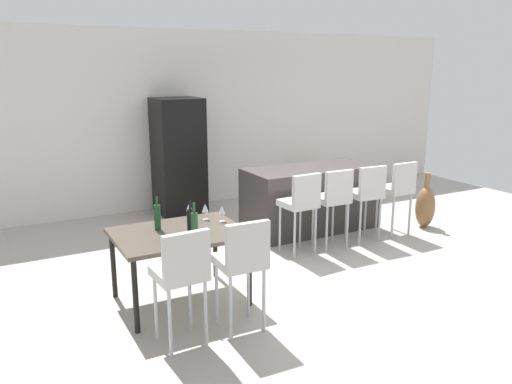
{
  "coord_description": "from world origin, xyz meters",
  "views": [
    {
      "loc": [
        -3.6,
        -5.01,
        2.32
      ],
      "look_at": [
        -0.77,
        0.23,
        0.85
      ],
      "focal_mm": 35.92,
      "sensor_mm": 36.0,
      "label": 1
    }
  ],
  "objects_px": {
    "wine_bottle_end": "(191,221)",
    "wine_bottle_corner": "(195,226)",
    "wine_glass_left": "(222,210)",
    "floor_vase": "(425,206)",
    "refrigerator": "(179,156)",
    "kitchen_island": "(310,198)",
    "dining_chair_far": "(243,258)",
    "wine_glass_middle": "(205,208)",
    "bar_chair_middle": "(334,196)",
    "wine_glass_right": "(189,207)",
    "dining_chair_near": "(182,270)",
    "potted_plant": "(310,177)",
    "dining_table": "(179,238)",
    "bar_chair_far": "(398,187)",
    "bar_chair_right": "(367,191)",
    "bar_chair_left": "(301,201)",
    "wine_bottle_far": "(157,217)"
  },
  "relations": [
    {
      "from": "refrigerator",
      "to": "kitchen_island",
      "type": "bearing_deg",
      "value": -52.49
    },
    {
      "from": "wine_bottle_end",
      "to": "wine_bottle_corner",
      "type": "bearing_deg",
      "value": -98.08
    },
    {
      "from": "dining_chair_far",
      "to": "refrigerator",
      "type": "bearing_deg",
      "value": 77.8
    },
    {
      "from": "floor_vase",
      "to": "bar_chair_left",
      "type": "bearing_deg",
      "value": -177.86
    },
    {
      "from": "kitchen_island",
      "to": "bar_chair_far",
      "type": "bearing_deg",
      "value": -41.58
    },
    {
      "from": "wine_glass_right",
      "to": "refrigerator",
      "type": "bearing_deg",
      "value": 72.31
    },
    {
      "from": "dining_chair_far",
      "to": "wine_glass_middle",
      "type": "relative_size",
      "value": 6.03
    },
    {
      "from": "wine_bottle_end",
      "to": "wine_glass_middle",
      "type": "bearing_deg",
      "value": 50.77
    },
    {
      "from": "dining_table",
      "to": "floor_vase",
      "type": "height_order",
      "value": "floor_vase"
    },
    {
      "from": "dining_chair_near",
      "to": "wine_bottle_end",
      "type": "distance_m",
      "value": 0.81
    },
    {
      "from": "wine_glass_left",
      "to": "refrigerator",
      "type": "height_order",
      "value": "refrigerator"
    },
    {
      "from": "refrigerator",
      "to": "wine_glass_middle",
      "type": "bearing_deg",
      "value": -104.57
    },
    {
      "from": "bar_chair_right",
      "to": "bar_chair_far",
      "type": "relative_size",
      "value": 1.0
    },
    {
      "from": "dining_table",
      "to": "potted_plant",
      "type": "relative_size",
      "value": 2.22
    },
    {
      "from": "wine_glass_right",
      "to": "wine_bottle_far",
      "type": "bearing_deg",
      "value": -152.29
    },
    {
      "from": "wine_glass_left",
      "to": "potted_plant",
      "type": "xyz_separation_m",
      "value": [
        3.16,
        3.0,
        -0.54
      ]
    },
    {
      "from": "bar_chair_far",
      "to": "refrigerator",
      "type": "bearing_deg",
      "value": 131.37
    },
    {
      "from": "bar_chair_far",
      "to": "bar_chair_right",
      "type": "bearing_deg",
      "value": 179.99
    },
    {
      "from": "dining_chair_near",
      "to": "wine_glass_left",
      "type": "bearing_deg",
      "value": 49.86
    },
    {
      "from": "dining_chair_near",
      "to": "floor_vase",
      "type": "xyz_separation_m",
      "value": [
        4.31,
        1.47,
        -0.38
      ]
    },
    {
      "from": "wine_glass_right",
      "to": "dining_chair_near",
      "type": "bearing_deg",
      "value": -113.97
    },
    {
      "from": "floor_vase",
      "to": "wine_glass_left",
      "type": "bearing_deg",
      "value": -171.46
    },
    {
      "from": "kitchen_island",
      "to": "bar_chair_middle",
      "type": "relative_size",
      "value": 1.8
    },
    {
      "from": "bar_chair_middle",
      "to": "wine_bottle_end",
      "type": "xyz_separation_m",
      "value": [
        -2.21,
        -0.68,
        0.17
      ]
    },
    {
      "from": "bar_chair_middle",
      "to": "wine_bottle_corner",
      "type": "relative_size",
      "value": 2.95
    },
    {
      "from": "wine_bottle_corner",
      "to": "bar_chair_right",
      "type": "bearing_deg",
      "value": 16.84
    },
    {
      "from": "wine_bottle_end",
      "to": "floor_vase",
      "type": "xyz_separation_m",
      "value": [
        3.96,
        0.77,
        -0.55
      ]
    },
    {
      "from": "potted_plant",
      "to": "wine_glass_right",
      "type": "bearing_deg",
      "value": -141.38
    },
    {
      "from": "bar_chair_middle",
      "to": "dining_table",
      "type": "relative_size",
      "value": 0.84
    },
    {
      "from": "bar_chair_far",
      "to": "wine_bottle_corner",
      "type": "xyz_separation_m",
      "value": [
        -3.34,
        -0.84,
        0.18
      ]
    },
    {
      "from": "bar_chair_middle",
      "to": "floor_vase",
      "type": "relative_size",
      "value": 1.28
    },
    {
      "from": "wine_glass_left",
      "to": "floor_vase",
      "type": "bearing_deg",
      "value": 8.54
    },
    {
      "from": "dining_chair_far",
      "to": "wine_bottle_far",
      "type": "distance_m",
      "value": 1.1
    },
    {
      "from": "bar_chair_far",
      "to": "potted_plant",
      "type": "relative_size",
      "value": 1.87
    },
    {
      "from": "wine_bottle_corner",
      "to": "floor_vase",
      "type": "xyz_separation_m",
      "value": [
        3.98,
        0.93,
        -0.56
      ]
    },
    {
      "from": "dining_table",
      "to": "potted_plant",
      "type": "height_order",
      "value": "dining_table"
    },
    {
      "from": "refrigerator",
      "to": "dining_chair_far",
      "type": "bearing_deg",
      "value": -102.2
    },
    {
      "from": "kitchen_island",
      "to": "potted_plant",
      "type": "distance_m",
      "value": 2.12
    },
    {
      "from": "kitchen_island",
      "to": "wine_glass_right",
      "type": "height_order",
      "value": "kitchen_island"
    },
    {
      "from": "wine_bottle_end",
      "to": "refrigerator",
      "type": "bearing_deg",
      "value": 71.96
    },
    {
      "from": "bar_chair_far",
      "to": "wine_bottle_end",
      "type": "xyz_separation_m",
      "value": [
        -3.31,
        -0.68,
        0.17
      ]
    },
    {
      "from": "bar_chair_far",
      "to": "wine_glass_middle",
      "type": "bearing_deg",
      "value": -174.32
    },
    {
      "from": "dining_chair_far",
      "to": "wine_glass_middle",
      "type": "height_order",
      "value": "dining_chair_far"
    },
    {
      "from": "bar_chair_far",
      "to": "wine_bottle_far",
      "type": "height_order",
      "value": "wine_bottle_far"
    },
    {
      "from": "kitchen_island",
      "to": "wine_bottle_far",
      "type": "xyz_separation_m",
      "value": [
        -2.64,
        -1.2,
        0.41
      ]
    },
    {
      "from": "dining_table",
      "to": "wine_bottle_corner",
      "type": "bearing_deg",
      "value": -79.66
    },
    {
      "from": "wine_glass_right",
      "to": "refrigerator",
      "type": "height_order",
      "value": "refrigerator"
    },
    {
      "from": "wine_bottle_end",
      "to": "bar_chair_left",
      "type": "bearing_deg",
      "value": 21.66
    },
    {
      "from": "bar_chair_middle",
      "to": "potted_plant",
      "type": "xyz_separation_m",
      "value": [
        1.38,
        2.55,
        -0.37
      ]
    },
    {
      "from": "wine_glass_left",
      "to": "wine_glass_middle",
      "type": "distance_m",
      "value": 0.19
    }
  ]
}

